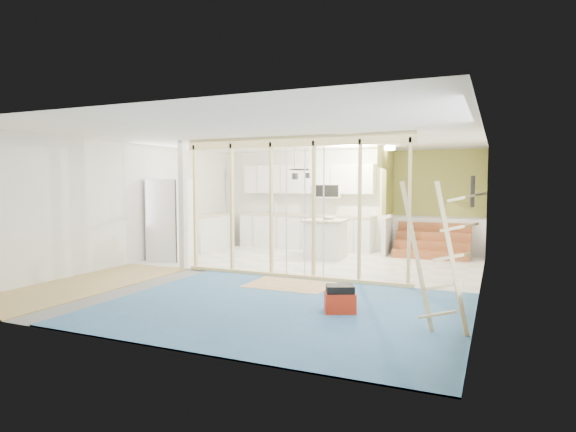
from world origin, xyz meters
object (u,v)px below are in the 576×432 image
at_px(toolbox, 340,300).
at_px(fridge, 170,220).
at_px(island, 326,239).
at_px(ladder, 439,258).

bearing_deg(toolbox, fridge, 126.45).
xyz_separation_m(island, toolbox, (1.71, -4.35, -0.27)).
relative_size(fridge, toolbox, 3.70).
distance_m(island, ladder, 5.68).
bearing_deg(toolbox, island, 87.46).
xyz_separation_m(toolbox, ladder, (1.31, -0.44, 0.72)).
bearing_deg(island, toolbox, -72.80).
xyz_separation_m(fridge, island, (3.17, 1.59, -0.47)).
relative_size(fridge, ladder, 1.04).
relative_size(island, ladder, 0.56).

